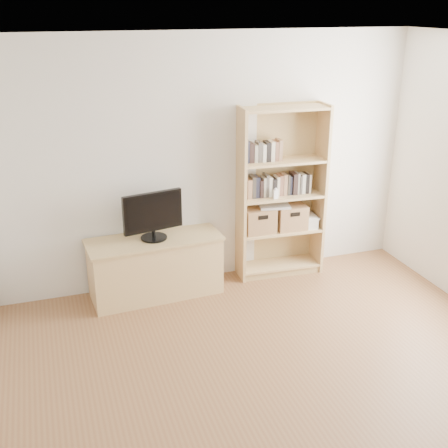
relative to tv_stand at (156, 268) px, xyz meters
name	(u,v)px	position (x,y,z in m)	size (l,w,h in m)	color
floor	(309,422)	(0.64, -2.25, -0.30)	(4.50, 5.00, 0.01)	brown
back_wall	(207,162)	(0.64, 0.25, 1.00)	(4.50, 0.02, 2.60)	silver
ceiling	(335,49)	(0.64, -2.25, 2.30)	(4.50, 5.00, 0.01)	white
tv_stand	(156,268)	(0.00, 0.00, 0.00)	(1.31, 0.49, 0.60)	tan
bookshelf	(281,193)	(1.42, 0.08, 0.64)	(0.94, 0.33, 1.87)	tan
television	(153,216)	(0.00, 0.00, 0.57)	(0.61, 0.05, 0.48)	black
books_row_mid	(281,183)	(1.42, 0.10, 0.74)	(0.90, 0.18, 0.24)	brown
books_row_upper	(263,151)	(1.21, 0.11, 1.11)	(0.41, 0.15, 0.22)	brown
baby_monitor	(276,194)	(1.31, -0.02, 0.66)	(0.05, 0.03, 0.10)	white
basket_left	(259,220)	(1.17, 0.09, 0.35)	(0.33, 0.27, 0.27)	olive
basket_right	(290,217)	(1.53, 0.07, 0.35)	(0.33, 0.27, 0.27)	olive
laptop	(274,206)	(1.34, 0.07, 0.50)	(0.33, 0.23, 0.03)	silver
magazine_stack	(307,221)	(1.74, 0.06, 0.28)	(0.17, 0.25, 0.11)	beige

